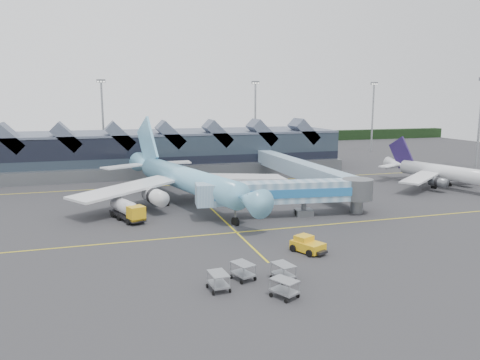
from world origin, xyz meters
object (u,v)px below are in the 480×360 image
object	(u,v)px
regional_jet	(442,172)
pushback_tug	(307,245)
main_airliner	(184,178)
jet_bridge	(296,192)
fuel_truck	(126,209)

from	to	relation	value
regional_jet	pushback_tug	size ratio (longest dim) A/B	6.08
main_airliner	pushback_tug	world-z (taller)	main_airliner
main_airliner	jet_bridge	xyz separation A→B (m)	(14.40, -13.56, -0.62)
main_airliner	fuel_truck	bearing A→B (deg)	-155.18
main_airliner	regional_jet	xyz separation A→B (m)	(51.03, -1.22, -1.16)
regional_jet	pushback_tug	bearing A→B (deg)	-161.21
regional_jet	fuel_truck	world-z (taller)	regional_jet
jet_bridge	pushback_tug	distance (m)	16.89
fuel_truck	pushback_tug	xyz separation A→B (m)	(18.93, -20.93, -0.79)
regional_jet	fuel_truck	size ratio (longest dim) A/B	3.26
pushback_tug	regional_jet	bearing A→B (deg)	9.00
jet_bridge	pushback_tug	world-z (taller)	jet_bridge
fuel_truck	main_airliner	bearing A→B (deg)	19.00
pushback_tug	fuel_truck	bearing A→B (deg)	107.45
regional_jet	jet_bridge	xyz separation A→B (m)	(-36.63, -12.34, 0.54)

